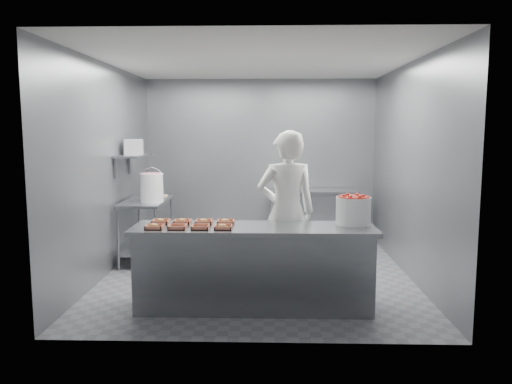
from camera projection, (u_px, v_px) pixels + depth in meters
floor at (257, 272)px, 6.78m from camera, size 4.50×4.50×0.00m
ceiling at (257, 61)px, 6.43m from camera, size 4.50×4.50×0.00m
wall_back at (261, 159)px, 8.84m from camera, size 4.00×0.04×2.80m
wall_left at (108, 169)px, 6.66m from camera, size 0.04×4.50×2.80m
wall_right at (409, 170)px, 6.55m from camera, size 0.04×4.50×2.80m
service_counter at (254, 267)px, 5.39m from camera, size 2.60×0.70×0.90m
prep_table at (147, 221)px, 7.35m from camera, size 0.60×1.20×0.90m
back_counter at (312, 216)px, 8.58m from camera, size 1.50×0.60×0.90m
wall_shelf at (133, 156)px, 7.23m from camera, size 0.35×0.90×0.03m
tray_0 at (154, 226)px, 5.21m from camera, size 0.19×0.18×0.06m
tray_1 at (178, 227)px, 5.20m from camera, size 0.19×0.18×0.04m
tray_2 at (200, 227)px, 5.20m from camera, size 0.19×0.18×0.04m
tray_3 at (223, 227)px, 5.19m from camera, size 0.19×0.18×0.06m
tray_4 at (161, 221)px, 5.50m from camera, size 0.19×0.18×0.06m
tray_5 at (182, 221)px, 5.50m from camera, size 0.19×0.18×0.06m
tray_6 at (204, 221)px, 5.49m from camera, size 0.19×0.18×0.06m
tray_7 at (226, 222)px, 5.48m from camera, size 0.19×0.18×0.06m
worker at (286, 212)px, 5.91m from camera, size 0.78×0.59×1.92m
strawberry_tub at (353, 209)px, 5.43m from camera, size 0.38×0.38×0.31m
glaze_bucket at (152, 187)px, 7.08m from camera, size 0.34×0.32×0.50m
bucket_lid at (150, 198)px, 7.44m from camera, size 0.36×0.36×0.02m
rag at (162, 196)px, 7.72m from camera, size 0.17×0.15×0.02m
appliance at (134, 147)px, 7.28m from camera, size 0.31×0.34×0.22m
paper_stack at (290, 188)px, 8.53m from camera, size 0.34×0.28×0.06m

